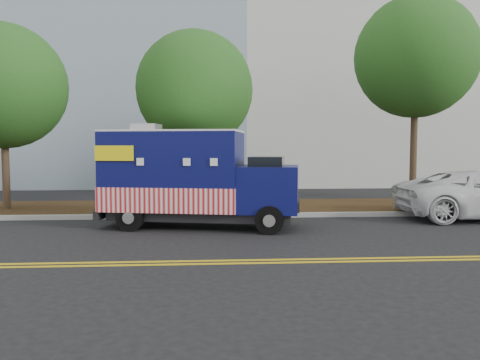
{
  "coord_description": "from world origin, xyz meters",
  "views": [
    {
      "loc": [
        -0.11,
        -13.89,
        2.32
      ],
      "look_at": [
        0.86,
        0.6,
        1.31
      ],
      "focal_mm": 35.0,
      "sensor_mm": 36.0,
      "label": 1
    }
  ],
  "objects": [
    {
      "name": "centerline_far",
      "position": [
        0.0,
        -4.7,
        0.01
      ],
      "size": [
        120.0,
        0.1,
        0.01
      ],
      "primitive_type": "cube",
      "color": "gold",
      "rests_on": "ground"
    },
    {
      "name": "centerline_near",
      "position": [
        0.0,
        -4.45,
        0.01
      ],
      "size": [
        120.0,
        0.1,
        0.01
      ],
      "primitive_type": "cube",
      "color": "gold",
      "rests_on": "ground"
    },
    {
      "name": "sign_post",
      "position": [
        -2.48,
        1.61,
        1.2
      ],
      "size": [
        0.06,
        0.06,
        2.4
      ],
      "primitive_type": "cube",
      "color": "#473828",
      "rests_on": "ground"
    },
    {
      "name": "tree_c",
      "position": [
        7.74,
        3.61,
        5.73
      ],
      "size": [
        4.6,
        4.6,
        8.04
      ],
      "color": "#38281C",
      "rests_on": "ground"
    },
    {
      "name": "tree_a",
      "position": [
        -7.27,
        3.09,
        4.45
      ],
      "size": [
        4.36,
        4.36,
        6.64
      ],
      "color": "#38281C",
      "rests_on": "ground"
    },
    {
      "name": "mulch_strip",
      "position": [
        0.0,
        3.5,
        0.07
      ],
      "size": [
        120.0,
        4.0,
        0.15
      ],
      "primitive_type": "cube",
      "color": "#311D0D",
      "rests_on": "ground"
    },
    {
      "name": "tree_b",
      "position": [
        -0.62,
        3.33,
        4.42
      ],
      "size": [
        4.24,
        4.24,
        6.55
      ],
      "color": "#38281C",
      "rests_on": "ground"
    },
    {
      "name": "ground",
      "position": [
        0.0,
        0.0,
        0.0
      ],
      "size": [
        120.0,
        120.0,
        0.0
      ],
      "primitive_type": "plane",
      "color": "black",
      "rests_on": "ground"
    },
    {
      "name": "curb",
      "position": [
        0.0,
        1.4,
        0.07
      ],
      "size": [
        120.0,
        0.18,
        0.15
      ],
      "primitive_type": "cube",
      "color": "#9E9E99",
      "rests_on": "ground"
    },
    {
      "name": "food_truck",
      "position": [
        -0.63,
        -0.23,
        1.36
      ],
      "size": [
        5.99,
        3.14,
        3.0
      ],
      "rotation": [
        0.0,
        0.0,
        -0.2
      ],
      "color": "black",
      "rests_on": "ground"
    }
  ]
}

